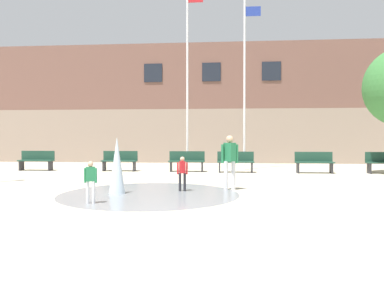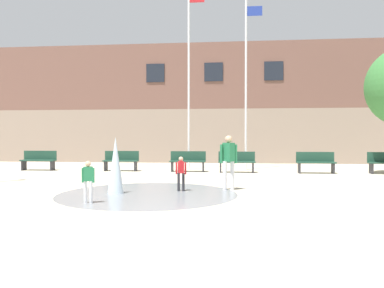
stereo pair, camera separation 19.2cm
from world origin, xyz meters
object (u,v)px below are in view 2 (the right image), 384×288
Objects in this scene: flagpole_left at (189,72)px; park_bench_far_left at (39,160)px; child_in_fountain at (181,171)px; park_bench_under_left_flagpole at (188,161)px; park_bench_under_right_flagpole at (237,161)px; park_bench_near_trashcan at (316,162)px; park_bench_left_of_flagpoles at (121,160)px; adult_watching at (229,158)px; flagpole_right at (247,79)px; child_with_pink_shirt at (88,179)px.

park_bench_far_left is at bearing -170.09° from flagpole_left.
park_bench_under_left_flagpole is at bearing 159.75° from child_in_fountain.
park_bench_under_right_flagpole is 3.36m from park_bench_near_trashcan.
flagpole_left reaches higher than park_bench_left_of_flagpoles.
park_bench_under_left_flagpole is at bearing 177.57° from park_bench_near_trashcan.
flagpole_left is (-0.55, 7.28, 4.08)m from child_in_fountain.
park_bench_far_left is 1.00× the size of park_bench_under_left_flagpole.
adult_watching reaches higher than child_in_fountain.
child_with_pink_shirt is at bearing -113.28° from flagpole_right.
park_bench_near_trashcan is 1.01× the size of adult_watching.
park_bench_near_trashcan is 1.62× the size of child_with_pink_shirt.
park_bench_under_left_flagpole is at bearing 174.81° from park_bench_under_right_flagpole.
park_bench_under_right_flagpole is 0.18× the size of flagpole_left.
park_bench_near_trashcan is (8.61, -0.27, 0.00)m from park_bench_left_of_flagpoles.
adult_watching is 1.61× the size of child_in_fountain.
child_with_pink_shirt is (-3.58, -8.06, 0.10)m from park_bench_under_right_flagpole.
child_in_fountain is (-1.68, -5.90, 0.10)m from park_bench_under_right_flagpole.
park_bench_far_left is 7.00m from park_bench_under_left_flagpole.
flagpole_right is at bearing 153.77° from park_bench_near_trashcan.
park_bench_left_of_flagpoles is at bearing -168.71° from flagpole_right.
park_bench_under_left_flagpole is 8.38m from child_with_pink_shirt.
park_bench_under_right_flagpole is (2.17, -0.20, 0.00)m from park_bench_under_left_flagpole.
park_bench_under_left_flagpole is (7.00, 0.03, 0.00)m from park_bench_far_left.
flagpole_left is (-2.24, 1.38, 4.18)m from park_bench_under_right_flagpole.
park_bench_under_right_flagpole is at bearing 136.70° from adult_watching.
park_bench_far_left is 1.62× the size of child_in_fountain.
park_bench_left_of_flagpoles is at bearing -174.61° from child_in_fountain.
flagpole_right is at bearing 11.29° from park_bench_left_of_flagpoles.
child_with_pink_shirt is 1.00× the size of child_in_fountain.
park_bench_under_left_flagpole is 1.01× the size of adult_watching.
child_in_fountain is (0.49, -6.10, 0.10)m from park_bench_under_left_flagpole.
flagpole_left reaches higher than adult_watching.
park_bench_under_right_flagpole is at bearing 179.36° from park_bench_near_trashcan.
flagpole_left reaches higher than park_bench_under_left_flagpole.
park_bench_far_left is 9.64m from child_in_fountain.
child_with_pink_shirt is (-1.41, -8.26, 0.10)m from park_bench_under_left_flagpole.
flagpole_right is (-2.88, 1.42, 3.81)m from park_bench_near_trashcan.
adult_watching reaches higher than park_bench_left_of_flagpoles.
park_bench_near_trashcan is at bearing 106.17° from adult_watching.
park_bench_far_left is 9.18m from park_bench_under_right_flagpole.
flagpole_left is at bearing 9.91° from park_bench_far_left.
park_bench_left_of_flagpoles is 1.00× the size of park_bench_under_right_flagpole.
park_bench_under_right_flagpole is at bearing 41.88° from child_with_pink_shirt.
park_bench_far_left is at bearing -172.84° from flagpole_right.
park_bench_far_left is 10.51m from adult_watching.
park_bench_far_left is 9.95m from child_with_pink_shirt.
flagpole_left is at bearing 93.01° from park_bench_under_left_flagpole.
adult_watching is at bearing -32.69° from park_bench_far_left.
child_with_pink_shirt is (5.60, -8.22, 0.10)m from park_bench_far_left.
park_bench_left_of_flagpoles is 1.00× the size of park_bench_under_left_flagpole.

